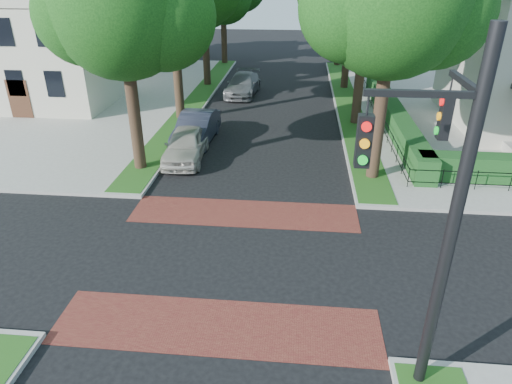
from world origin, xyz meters
TOP-DOWN VIEW (x-y plane):
  - ground at (0.00, 0.00)m, footprint 120.00×120.00m
  - sidewalk_nw at (-19.50, 19.00)m, footprint 30.00×30.00m
  - crosswalk_far at (0.00, 3.20)m, footprint 9.00×2.20m
  - crosswalk_near at (0.00, -3.20)m, footprint 9.00×2.20m
  - grass_strip_ne at (5.40, 19.10)m, footprint 1.60×29.80m
  - grass_strip_nw at (-5.40, 19.10)m, footprint 1.60×29.80m
  - tree_right_near at (5.60, 7.24)m, footprint 7.75×6.67m
  - tree_left_near at (-5.40, 7.23)m, footprint 7.50×6.45m
  - hedge_main_road at (7.70, 15.00)m, footprint 1.00×18.00m
  - fence_main_road at (6.90, 15.00)m, footprint 0.06×18.00m
  - house_left_near at (-15.49, 17.99)m, footprint 10.00×9.00m
  - house_left_far at (-15.49, 31.99)m, footprint 10.00×9.00m
  - traffic_signal at (4.89, -4.41)m, footprint 2.17×2.00m
  - parked_car_front at (-3.60, 8.52)m, footprint 2.09×4.73m
  - parked_car_middle at (-3.60, 11.01)m, footprint 1.94×5.09m
  - parked_car_rear at (-2.30, 21.56)m, footprint 2.49×5.42m

SIDE VIEW (x-z plane):
  - ground at x=0.00m, z-range 0.00..0.00m
  - crosswalk_far at x=0.00m, z-range 0.00..0.01m
  - crosswalk_near at x=0.00m, z-range 0.00..0.01m
  - sidewalk_nw at x=-19.50m, z-range 0.00..0.15m
  - grass_strip_ne at x=5.40m, z-range 0.15..0.17m
  - grass_strip_nw at x=-5.40m, z-range 0.15..0.17m
  - fence_main_road at x=6.90m, z-range 0.15..1.05m
  - hedge_main_road at x=7.70m, z-range 0.15..1.35m
  - parked_car_rear at x=-2.30m, z-range 0.00..1.54m
  - parked_car_front at x=-3.60m, z-range 0.00..1.58m
  - parked_car_middle at x=-3.60m, z-range 0.00..1.66m
  - traffic_signal at x=4.89m, z-range 0.71..8.71m
  - house_left_near at x=-15.49m, z-range -0.03..10.11m
  - house_left_far at x=-15.49m, z-range -0.03..10.11m
  - tree_left_near at x=-5.40m, z-range 2.17..12.37m
  - tree_right_near at x=5.60m, z-range 2.30..12.96m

